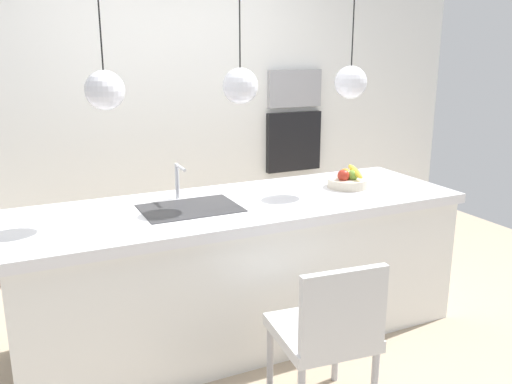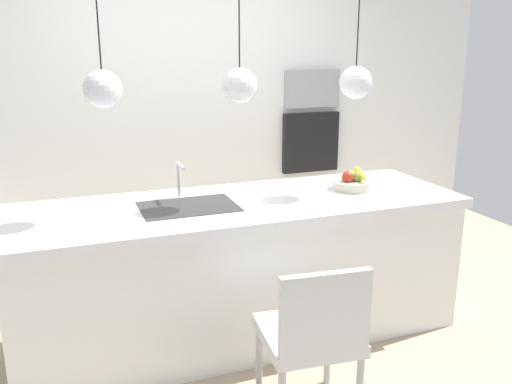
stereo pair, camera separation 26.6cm
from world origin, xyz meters
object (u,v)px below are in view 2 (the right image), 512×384
(microwave, at_px, (312,89))
(chair_near, at_px, (313,333))
(oven, at_px, (310,142))
(fruit_bowl, at_px, (353,182))

(microwave, relative_size, chair_near, 0.64)
(microwave, distance_m, oven, 0.50)
(fruit_bowl, height_order, microwave, microwave)
(fruit_bowl, bearing_deg, oven, 73.68)
(oven, bearing_deg, fruit_bowl, -106.32)
(chair_near, bearing_deg, oven, 64.40)
(microwave, relative_size, oven, 0.96)
(fruit_bowl, bearing_deg, microwave, 73.68)
(fruit_bowl, distance_m, chair_near, 1.28)
(fruit_bowl, distance_m, oven, 1.63)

